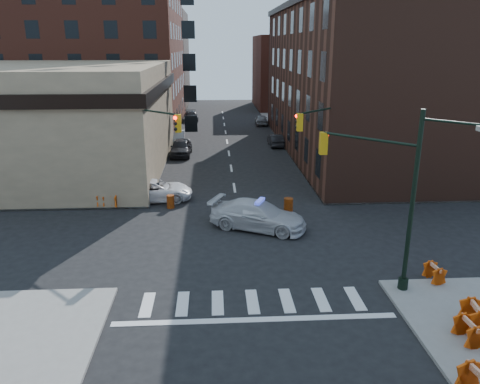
{
  "coord_description": "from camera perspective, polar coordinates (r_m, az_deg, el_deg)",
  "views": [
    {
      "loc": [
        -1.56,
        -24.53,
        10.6
      ],
      "look_at": [
        -0.03,
        1.96,
        2.2
      ],
      "focal_mm": 35.0,
      "sensor_mm": 36.0,
      "label": 1
    }
  ],
  "objects": [
    {
      "name": "signal_pole_ne",
      "position": [
        31.42,
        10.43,
        5.78
      ],
      "size": [
        3.67,
        3.58,
        8.0
      ],
      "rotation": [
        0.0,
        0.0,
        -2.36
      ],
      "color": "black",
      "rests_on": "sidewalk_ne"
    },
    {
      "name": "tree_ne_far",
      "position": [
        59.65,
        5.54,
        10.64
      ],
      "size": [
        3.0,
        3.0,
        4.85
      ],
      "color": "black",
      "rests_on": "sidewalk_ne"
    },
    {
      "name": "parked_car_wdeep",
      "position": [
        68.75,
        -5.99,
        9.18
      ],
      "size": [
        2.33,
        4.88,
        1.37
      ],
      "primitive_type": "imported",
      "rotation": [
        0.0,
        0.0,
        0.09
      ],
      "color": "black",
      "rests_on": "ground"
    },
    {
      "name": "parked_car_wfar",
      "position": [
        53.7,
        -7.51,
        6.73
      ],
      "size": [
        1.42,
        3.9,
        1.28
      ],
      "primitive_type": "imported",
      "rotation": [
        0.0,
        0.0,
        0.02
      ],
      "color": "gray",
      "rests_on": "ground"
    },
    {
      "name": "pedestrian_a",
      "position": [
        33.77,
        -14.5,
        0.49
      ],
      "size": [
        0.66,
        0.46,
        1.72
      ],
      "primitive_type": "imported",
      "rotation": [
        0.0,
        0.0,
        -0.08
      ],
      "color": "black",
      "rests_on": "sidewalk_nw"
    },
    {
      "name": "sidewalk_ne",
      "position": [
        63.21,
        19.76,
        6.96
      ],
      "size": [
        34.0,
        54.5,
        0.15
      ],
      "primitive_type": "cube",
      "color": "gray",
      "rests_on": "ground"
    },
    {
      "name": "police_car",
      "position": [
        27.99,
        2.21,
        -2.85
      ],
      "size": [
        6.28,
        4.55,
        1.69
      ],
      "primitive_type": "imported",
      "rotation": [
        0.0,
        0.0,
        1.15
      ],
      "color": "silver",
      "rests_on": "ground"
    },
    {
      "name": "commercial_row_ne",
      "position": [
        49.37,
        14.22,
        12.87
      ],
      "size": [
        14.0,
        34.0,
        14.0
      ],
      "primitive_type": "cube",
      "color": "#45261B",
      "rests_on": "ground"
    },
    {
      "name": "tree_ne_near",
      "position": [
        51.83,
        6.88,
        9.56
      ],
      "size": [
        3.0,
        3.0,
        4.85
      ],
      "color": "black",
      "rests_on": "sidewalk_ne"
    },
    {
      "name": "pedestrian_b",
      "position": [
        34.02,
        -19.99,
        0.2
      ],
      "size": [
        1.07,
        0.96,
        1.83
      ],
      "primitive_type": "imported",
      "rotation": [
        0.0,
        0.0,
        0.36
      ],
      "color": "black",
      "rests_on": "sidewalk_nw"
    },
    {
      "name": "barricade_nw_a",
      "position": [
        32.82,
        -16.14,
        -0.89
      ],
      "size": [
        1.26,
        0.71,
        0.9
      ],
      "primitive_type": null,
      "rotation": [
        0.0,
        0.0,
        0.09
      ],
      "color": "#D33E09",
      "rests_on": "sidewalk_nw"
    },
    {
      "name": "barricade_se_b",
      "position": [
        20.55,
        26.73,
        -13.45
      ],
      "size": [
        0.85,
        1.43,
        1.01
      ],
      "primitive_type": null,
      "rotation": [
        0.0,
        0.0,
        1.44
      ],
      "color": "#EF4C0B",
      "rests_on": "sidewalk_se"
    },
    {
      "name": "barricade_se_a",
      "position": [
        23.6,
        22.61,
        -9.11
      ],
      "size": [
        0.62,
        1.1,
        0.79
      ],
      "primitive_type": null,
      "rotation": [
        0.0,
        0.0,
        1.66
      ],
      "color": "#C75209",
      "rests_on": "sidewalk_se"
    },
    {
      "name": "bank_building",
      "position": [
        44.26,
        -23.95,
        8.15
      ],
      "size": [
        22.0,
        22.0,
        9.0
      ],
      "primitive_type": "cube",
      "color": "#9E8867",
      "rests_on": "ground"
    },
    {
      "name": "parked_car_wnear",
      "position": [
        47.02,
        -7.2,
        5.43
      ],
      "size": [
        2.13,
        4.92,
        1.65
      ],
      "primitive_type": "imported",
      "rotation": [
        0.0,
        0.0,
        -0.04
      ],
      "color": "black",
      "rests_on": "ground"
    },
    {
      "name": "barrel_bank",
      "position": [
        31.93,
        -8.47,
        -1.17
      ],
      "size": [
        0.67,
        0.67,
        0.9
      ],
      "primitive_type": "cylinder",
      "rotation": [
        0.0,
        0.0,
        0.44
      ],
      "color": "orange",
      "rests_on": "ground"
    },
    {
      "name": "barricade_nw_b",
      "position": [
        32.6,
        -15.43,
        -1.03
      ],
      "size": [
        1.19,
        0.76,
        0.83
      ],
      "primitive_type": null,
      "rotation": [
        0.0,
        0.0,
        -0.2
      ],
      "color": "#EE3D0B",
      "rests_on": "sidewalk_nw"
    },
    {
      "name": "signal_pole_se",
      "position": [
        21.33,
        17.71,
        0.41
      ],
      "size": [
        5.4,
        5.27,
        8.0
      ],
      "rotation": [
        0.0,
        0.0,
        2.36
      ],
      "color": "black",
      "rests_on": "sidewalk_se"
    },
    {
      "name": "parked_car_efar",
      "position": [
        65.09,
        2.61,
        8.79
      ],
      "size": [
        1.76,
        4.11,
        1.38
      ],
      "primitive_type": "imported",
      "rotation": [
        0.0,
        0.0,
        3.11
      ],
      "color": "gray",
      "rests_on": "ground"
    },
    {
      "name": "parked_car_enear",
      "position": [
        51.27,
        4.36,
        6.32
      ],
      "size": [
        1.45,
        3.93,
        1.28
      ],
      "primitive_type": "imported",
      "rotation": [
        0.0,
        0.0,
        3.17
      ],
      "color": "black",
      "rests_on": "ground"
    },
    {
      "name": "pedestrian_c",
      "position": [
        35.08,
        -19.1,
        0.89
      ],
      "size": [
        1.23,
        0.84,
        1.94
      ],
      "primitive_type": "imported",
      "rotation": [
        0.0,
        0.0,
        0.36
      ],
      "color": "#1D232B",
      "rests_on": "sidewalk_nw"
    },
    {
      "name": "filler_ne",
      "position": [
        84.11,
        7.59,
        14.29
      ],
      "size": [
        16.0,
        16.0,
        12.0
      ],
      "primitive_type": "cube",
      "color": "#612B1E",
      "rests_on": "ground"
    },
    {
      "name": "barrel_road",
      "position": [
        30.66,
        5.91,
        -1.71
      ],
      "size": [
        0.64,
        0.64,
        1.05
      ],
      "primitive_type": "cylinder",
      "rotation": [
        0.0,
        0.0,
        -0.09
      ],
      "color": "orange",
      "rests_on": "ground"
    },
    {
      "name": "barricade_se_c",
      "position": [
        19.7,
        26.08,
        -14.99
      ],
      "size": [
        0.65,
        1.19,
        0.87
      ],
      "primitive_type": null,
      "rotation": [
        0.0,
        0.0,
        1.63
      ],
      "color": "#C56409",
      "rests_on": "sidewalk_se"
    },
    {
      "name": "sidewalk_nw",
      "position": [
        62.06,
        -23.62,
        6.34
      ],
      "size": [
        34.0,
        54.5,
        0.15
      ],
      "primitive_type": "cube",
      "color": "gray",
      "rests_on": "ground"
    },
    {
      "name": "signal_pole_nw",
      "position": [
        30.82,
        -11.3,
        5.5
      ],
      "size": [
        3.58,
        3.67,
        8.0
      ],
      "rotation": [
        0.0,
        0.0,
        -0.79
      ],
      "color": "black",
      "rests_on": "sidewalk_nw"
    },
    {
      "name": "filler_nw",
      "position": [
        87.77,
        -13.27,
        15.42
      ],
      "size": [
        20.0,
        18.0,
        16.0
      ],
      "primitive_type": "cube",
      "color": "brown",
      "rests_on": "ground"
    },
    {
      "name": "ground",
      "position": [
        26.77,
        0.31,
        -5.76
      ],
      "size": [
        140.0,
        140.0,
        0.0
      ],
      "primitive_type": "plane",
      "color": "black",
      "rests_on": "ground"
    },
    {
      "name": "pickup",
      "position": [
        33.59,
        -10.41,
        0.21
      ],
      "size": [
        5.5,
        2.8,
        1.49
      ],
      "primitive_type": "imported",
      "rotation": [
        0.0,
        0.0,
        1.63
      ],
      "color": "white",
      "rests_on": "ground"
    },
    {
      "name": "apartment_block",
      "position": [
        66.73,
        -18.97,
        17.88
      ],
      "size": [
        25.0,
        25.0,
        24.0
      ],
      "primitive_type": "cube",
      "color": "#612B1E",
      "rests_on": "ground"
    }
  ]
}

